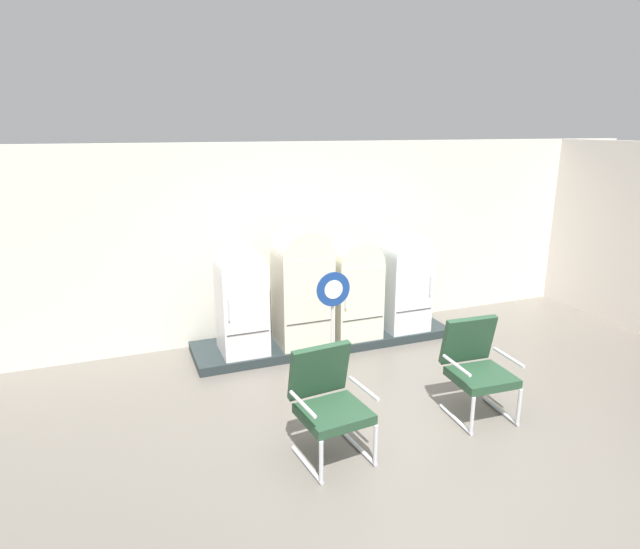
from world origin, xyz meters
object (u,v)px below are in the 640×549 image
refrigerator_0 (241,296)px  refrigerator_3 (404,278)px  refrigerator_2 (354,285)px  armchair_left (328,398)px  sign_stand (333,331)px  armchair_right (476,364)px  refrigerator_1 (302,283)px

refrigerator_0 → refrigerator_3: 2.43m
refrigerator_2 → armchair_left: bearing=-119.9°
armchair_left → sign_stand: 1.55m
refrigerator_0 → armchair_right: (2.03, -2.27, -0.32)m
armchair_right → sign_stand: 1.72m
refrigerator_1 → sign_stand: 1.03m
refrigerator_0 → refrigerator_1: 0.85m
armchair_right → sign_stand: bearing=131.4°
refrigerator_3 → refrigerator_2: bearing=-178.7°
armchair_right → refrigerator_2: bearing=100.4°
refrigerator_2 → refrigerator_0: bearing=179.0°
refrigerator_0 → sign_stand: 1.35m
refrigerator_1 → armchair_left: size_ratio=1.54×
refrigerator_1 → sign_stand: refrigerator_1 is taller
refrigerator_1 → armchair_left: refrigerator_1 is taller
refrigerator_3 → armchair_right: (-0.40, -2.26, -0.32)m
armchair_left → armchair_right: (1.77, 0.12, 0.00)m
refrigerator_3 → armchair_left: (-2.17, -2.38, -0.32)m
refrigerator_0 → armchair_left: 2.43m
refrigerator_2 → refrigerator_3: 0.81m
refrigerator_3 → armchair_left: refrigerator_3 is taller
refrigerator_1 → sign_stand: bearing=-87.2°
refrigerator_2 → sign_stand: size_ratio=1.03×
refrigerator_2 → armchair_right: 2.30m
refrigerator_2 → refrigerator_1: bearing=178.5°
armchair_left → refrigerator_0: bearing=96.2°
refrigerator_0 → sign_stand: refrigerator_0 is taller
refrigerator_1 → refrigerator_2: (0.78, -0.02, -0.11)m
refrigerator_0 → armchair_right: bearing=-48.2°
refrigerator_1 → armchair_left: 2.49m
armchair_left → sign_stand: size_ratio=0.76×
refrigerator_1 → refrigerator_2: refrigerator_1 is taller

